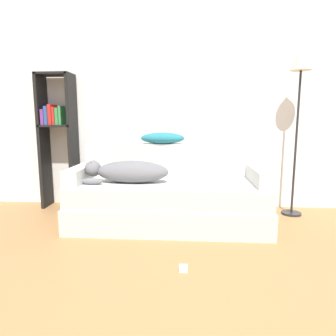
{
  "coord_description": "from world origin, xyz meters",
  "views": [
    {
      "loc": [
        -0.05,
        -0.62,
        1.03
      ],
      "look_at": [
        -0.25,
        2.15,
        0.58
      ],
      "focal_mm": 32.0,
      "sensor_mm": 36.0,
      "label": 1
    }
  ],
  "objects_px": {
    "power_adapter": "(183,268)",
    "bookshelf": "(57,132)",
    "dog": "(128,172)",
    "throw_pillow": "(162,138)",
    "couch": "(169,203)",
    "floor_lamp": "(300,80)",
    "laptop": "(194,183)"
  },
  "relations": [
    {
      "from": "throw_pillow",
      "to": "power_adapter",
      "type": "height_order",
      "value": "throw_pillow"
    },
    {
      "from": "couch",
      "to": "dog",
      "type": "xyz_separation_m",
      "value": [
        -0.39,
        -0.07,
        0.33
      ]
    },
    {
      "from": "laptop",
      "to": "floor_lamp",
      "type": "height_order",
      "value": "floor_lamp"
    },
    {
      "from": "couch",
      "to": "laptop",
      "type": "height_order",
      "value": "laptop"
    },
    {
      "from": "dog",
      "to": "throw_pillow",
      "type": "distance_m",
      "value": 0.59
    },
    {
      "from": "throw_pillow",
      "to": "couch",
      "type": "bearing_deg",
      "value": -75.02
    },
    {
      "from": "dog",
      "to": "floor_lamp",
      "type": "bearing_deg",
      "value": 15.34
    },
    {
      "from": "bookshelf",
      "to": "dog",
      "type": "bearing_deg",
      "value": -32.48
    },
    {
      "from": "floor_lamp",
      "to": "laptop",
      "type": "bearing_deg",
      "value": -154.89
    },
    {
      "from": "couch",
      "to": "dog",
      "type": "bearing_deg",
      "value": -169.34
    },
    {
      "from": "dog",
      "to": "floor_lamp",
      "type": "height_order",
      "value": "floor_lamp"
    },
    {
      "from": "laptop",
      "to": "throw_pillow",
      "type": "relative_size",
      "value": 0.84
    },
    {
      "from": "floor_lamp",
      "to": "bookshelf",
      "type": "bearing_deg",
      "value": 177.2
    },
    {
      "from": "couch",
      "to": "throw_pillow",
      "type": "relative_size",
      "value": 4.04
    },
    {
      "from": "bookshelf",
      "to": "power_adapter",
      "type": "distance_m",
      "value": 2.27
    },
    {
      "from": "power_adapter",
      "to": "bookshelf",
      "type": "bearing_deg",
      "value": 135.59
    },
    {
      "from": "couch",
      "to": "power_adapter",
      "type": "distance_m",
      "value": 0.98
    },
    {
      "from": "dog",
      "to": "laptop",
      "type": "relative_size",
      "value": 2.07
    },
    {
      "from": "laptop",
      "to": "couch",
      "type": "bearing_deg",
      "value": 141.21
    },
    {
      "from": "laptop",
      "to": "bookshelf",
      "type": "bearing_deg",
      "value": 143.49
    },
    {
      "from": "throw_pillow",
      "to": "floor_lamp",
      "type": "relative_size",
      "value": 0.27
    },
    {
      "from": "throw_pillow",
      "to": "bookshelf",
      "type": "distance_m",
      "value": 1.26
    },
    {
      "from": "dog",
      "to": "bookshelf",
      "type": "height_order",
      "value": "bookshelf"
    },
    {
      "from": "laptop",
      "to": "bookshelf",
      "type": "height_order",
      "value": "bookshelf"
    },
    {
      "from": "dog",
      "to": "throw_pillow",
      "type": "xyz_separation_m",
      "value": [
        0.3,
        0.41,
        0.3
      ]
    },
    {
      "from": "throw_pillow",
      "to": "laptop",
      "type": "bearing_deg",
      "value": -53.17
    },
    {
      "from": "throw_pillow",
      "to": "bookshelf",
      "type": "height_order",
      "value": "bookshelf"
    },
    {
      "from": "dog",
      "to": "bookshelf",
      "type": "bearing_deg",
      "value": 147.52
    },
    {
      "from": "dog",
      "to": "bookshelf",
      "type": "xyz_separation_m",
      "value": [
        -0.95,
        0.6,
        0.35
      ]
    },
    {
      "from": "bookshelf",
      "to": "power_adapter",
      "type": "bearing_deg",
      "value": -44.41
    },
    {
      "from": "couch",
      "to": "throw_pillow",
      "type": "distance_m",
      "value": 0.71
    },
    {
      "from": "bookshelf",
      "to": "floor_lamp",
      "type": "xyz_separation_m",
      "value": [
        2.67,
        -0.13,
        0.55
      ]
    }
  ]
}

